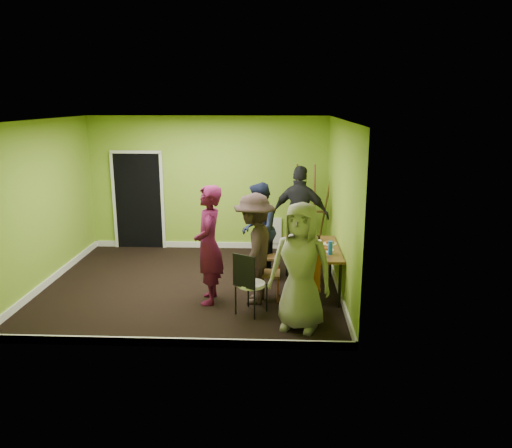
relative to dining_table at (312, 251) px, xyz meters
The scene contains 28 objects.
ground 2.15m from the dining_table, behind, with size 5.00×5.00×0.00m, color black.
room_walls 2.09m from the dining_table, behind, with size 5.04×4.54×2.82m.
dining_table is the anchor object (origin of this frame).
chair_left_far 0.99m from the dining_table, 145.31° to the left, with size 0.40×0.40×0.85m.
chair_left_near 0.89m from the dining_table, 154.26° to the right, with size 0.39×0.38×0.91m.
chair_back_end 1.41m from the dining_table, 94.92° to the left, with size 0.43×0.50×0.95m.
chair_front_end 1.17m from the dining_table, 98.63° to the right, with size 0.45×0.45×1.06m.
chair_bentwood 1.42m from the dining_table, 134.27° to the right, with size 0.51×0.51×0.96m.
easel 2.13m from the dining_table, 85.42° to the left, with size 0.76×0.71×1.89m.
plate_near_left 0.44m from the dining_table, 121.56° to the left, with size 0.24×0.24×0.01m, color white.
plate_near_right 0.47m from the dining_table, 116.14° to the right, with size 0.24×0.24×0.01m, color white.
plate_far_back 0.54m from the dining_table, 91.24° to the left, with size 0.24×0.24×0.01m, color white.
plate_far_front 0.59m from the dining_table, 82.83° to the right, with size 0.22×0.22×0.01m, color white.
plate_wall_back 0.38m from the dining_table, 33.76° to the left, with size 0.22×0.22×0.01m, color white.
plate_wall_front 0.27m from the dining_table, 36.68° to the right, with size 0.26×0.26×0.01m, color white.
thermos 0.17m from the dining_table, behind, with size 0.07×0.07×0.22m, color white.
blue_bottle 0.48m from the dining_table, 54.70° to the right, with size 0.07×0.07×0.22m, color blue.
orange_bottle 0.25m from the dining_table, 122.78° to the left, with size 0.03×0.03×0.09m, color #C05312.
glass_mid 0.27m from the dining_table, 129.67° to the left, with size 0.07×0.07×0.08m, color black.
glass_back 0.48m from the dining_table, 72.51° to the left, with size 0.07×0.07×0.09m, color black.
glass_front 0.51m from the dining_table, 72.14° to the right, with size 0.06×0.06×0.09m, color black.
cup_a 0.29m from the dining_table, 109.68° to the right, with size 0.11×0.11×0.09m, color white.
cup_b 0.18m from the dining_table, 40.73° to the left, with size 0.11×0.11×0.10m, color white.
person_standing 1.73m from the dining_table, 161.87° to the right, with size 0.68×0.45×1.86m, color #4E0D30.
person_left_far 1.21m from the dining_table, 139.06° to the left, with size 0.82×0.64×1.69m, color #151B34.
person_left_near 1.06m from the dining_table, 151.38° to the right, with size 1.12×0.64×1.74m, color #302120.
person_back_end 1.52m from the dining_table, 95.06° to the left, with size 1.12×0.46×1.90m, color black.
person_front_end 1.44m from the dining_table, 99.99° to the right, with size 0.88×0.57×1.79m, color gray.
Camera 1 is at (1.45, -8.07, 3.11)m, focal length 35.00 mm.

